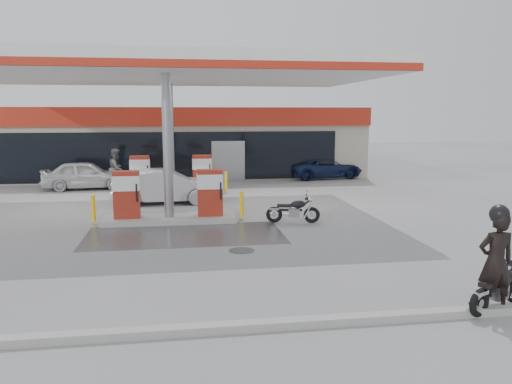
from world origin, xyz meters
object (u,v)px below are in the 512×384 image
main_motorcycle (499,289)px  parked_car_right (325,168)px  parked_motorcycle (294,211)px  hatchback_silver (165,187)px  sedan_white (86,175)px  parked_car_left (7,169)px  pump_island_near (169,201)px  biker_main (496,262)px  pump_island_far (172,179)px  attendant (116,168)px

main_motorcycle → parked_car_right: bearing=56.6°
parked_motorcycle → hatchback_silver: 6.23m
sedan_white → parked_car_right: (12.77, 2.25, -0.10)m
parked_car_left → parked_car_right: parked_car_left is taller
pump_island_near → biker_main: biker_main is taller
hatchback_silver → parked_car_left: (-8.81, 8.40, -0.05)m
pump_island_near → biker_main: size_ratio=2.68×
main_motorcycle → hatchback_silver: hatchback_silver is taller
biker_main → sedan_white: (-10.33, 17.07, -0.26)m
parked_motorcycle → sedan_white: 12.30m
pump_island_far → biker_main: 16.09m
attendant → hatchback_silver: attendant is taller
pump_island_far → main_motorcycle: 16.08m
pump_island_near → main_motorcycle: (6.32, -8.78, -0.31)m
biker_main → attendant: attendant is taller
main_motorcycle → parked_motorcycle: size_ratio=0.91×
parked_motorcycle → sedan_white: size_ratio=0.44×
parked_motorcycle → hatchback_silver: bearing=146.9°
parked_motorcycle → biker_main: bearing=-64.4°
biker_main → attendant: 19.38m
main_motorcycle → attendant: size_ratio=0.84×
main_motorcycle → sedan_white: sedan_white is taller
main_motorcycle → biker_main: size_ratio=0.86×
parked_motorcycle → attendant: size_ratio=0.93×
main_motorcycle → hatchback_silver: bearing=91.2°
biker_main → attendant: bearing=-61.6°
parked_motorcycle → sedan_white: sedan_white is taller
pump_island_near → pump_island_far: size_ratio=1.00×
parked_car_right → parked_car_left: bearing=76.0°
hatchback_silver → parked_car_left: bearing=44.7°
parked_car_left → sedan_white: bearing=-127.2°
pump_island_far → attendant: 3.61m
attendant → hatchback_silver: size_ratio=0.46×
sedan_white → attendant: 1.49m
hatchback_silver → parked_car_right: (8.81, 6.85, -0.10)m
parked_car_left → attendant: bearing=-119.1°
pump_island_near → parked_car_right: size_ratio=1.19×
pump_island_far → parked_car_right: pump_island_far is taller
main_motorcycle → sedan_white: size_ratio=0.40×
pump_island_far → parked_car_right: 9.68m
sedan_white → parked_car_right: sedan_white is taller
attendant → hatchback_silver: bearing=-137.6°
main_motorcycle → hatchback_silver: (-6.53, 12.38, 0.30)m
pump_island_near → biker_main: bearing=-55.3°
attendant → parked_car_left: attendant is taller
parked_car_left → main_motorcycle: bearing=-142.6°
biker_main → parked_car_left: (-15.18, 20.87, -0.31)m
pump_island_near → sedan_white: bearing=117.0°
pump_island_near → sedan_white: pump_island_near is taller
sedan_white → pump_island_near: bearing=-157.1°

